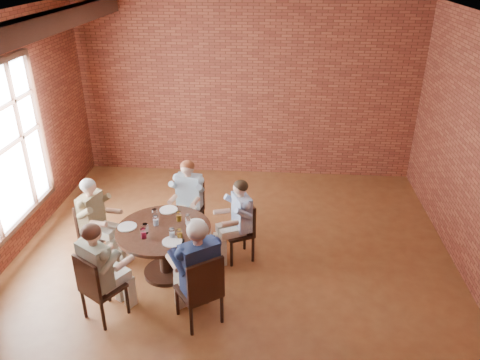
# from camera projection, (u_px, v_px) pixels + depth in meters

# --- Properties ---
(floor) EXTENTS (7.00, 7.00, 0.00)m
(floor) POSITION_uv_depth(u_px,v_px,m) (230.00, 276.00, 6.58)
(floor) COLOR brown
(floor) RESTS_ON ground
(ceiling) EXTENTS (7.00, 7.00, 0.00)m
(ceiling) POSITION_uv_depth(u_px,v_px,m) (227.00, 24.00, 5.08)
(ceiling) COLOR silver
(ceiling) RESTS_ON wall_back
(wall_back) EXTENTS (7.00, 0.00, 7.00)m
(wall_back) POSITION_uv_depth(u_px,v_px,m) (247.00, 91.00, 8.96)
(wall_back) COLOR brown
(wall_back) RESTS_ON ground
(ceiling_beam) EXTENTS (0.22, 6.90, 0.26)m
(ceiling_beam) POSITION_uv_depth(u_px,v_px,m) (13.00, 34.00, 5.31)
(ceiling_beam) COLOR black
(ceiling_beam) RESTS_ON ceiling
(window) EXTENTS (0.10, 2.16, 2.36)m
(window) POSITION_uv_depth(u_px,v_px,m) (2.00, 150.00, 6.44)
(window) COLOR white
(window) RESTS_ON wall_left
(dining_table) EXTENTS (1.29, 1.29, 0.75)m
(dining_table) POSITION_uv_depth(u_px,v_px,m) (165.00, 242.00, 6.41)
(dining_table) COLOR black
(dining_table) RESTS_ON floor
(chair_a) EXTENTS (0.52, 0.52, 0.90)m
(chair_a) POSITION_uv_depth(u_px,v_px,m) (243.00, 228.00, 6.80)
(chair_a) COLOR black
(chair_a) RESTS_ON floor
(diner_a) EXTENTS (0.75, 0.70, 1.27)m
(diner_a) POSITION_uv_depth(u_px,v_px,m) (238.00, 221.00, 6.72)
(diner_a) COLOR #4163A9
(diner_a) RESTS_ON floor
(chair_b) EXTENTS (0.46, 0.46, 0.91)m
(chair_b) POSITION_uv_depth(u_px,v_px,m) (191.00, 206.00, 7.38)
(chair_b) COLOR black
(chair_b) RESTS_ON floor
(diner_b) EXTENTS (0.59, 0.69, 1.29)m
(diner_b) POSITION_uv_depth(u_px,v_px,m) (188.00, 200.00, 7.24)
(diner_b) COLOR #98B1C2
(diner_b) RESTS_ON floor
(chair_c) EXTENTS (0.50, 0.50, 0.91)m
(chair_c) POSITION_uv_depth(u_px,v_px,m) (93.00, 228.00, 6.79)
(chair_c) COLOR black
(chair_c) RESTS_ON floor
(diner_c) EXTENTS (0.73, 0.65, 1.29)m
(diner_c) POSITION_uv_depth(u_px,v_px,m) (96.00, 220.00, 6.70)
(diner_c) COLOR brown
(diner_c) RESTS_ON floor
(chair_d) EXTENTS (0.59, 0.59, 0.94)m
(chair_d) POSITION_uv_depth(u_px,v_px,m) (97.00, 286.00, 5.60)
(chair_d) COLOR black
(chair_d) RESTS_ON floor
(diner_d) EXTENTS (0.80, 0.84, 1.34)m
(diner_d) POSITION_uv_depth(u_px,v_px,m) (101.00, 271.00, 5.59)
(diner_d) COLOR #A38E80
(diner_d) RESTS_ON floor
(chair_e) EXTENTS (0.65, 0.65, 0.98)m
(chair_e) POSITION_uv_depth(u_px,v_px,m) (202.00, 289.00, 5.53)
(chair_e) COLOR black
(chair_e) RESTS_ON floor
(diner_e) EXTENTS (0.88, 0.92, 1.42)m
(diner_e) POSITION_uv_depth(u_px,v_px,m) (198.00, 272.00, 5.52)
(diner_e) COLOR navy
(diner_e) RESTS_ON floor
(plate_a) EXTENTS (0.26, 0.26, 0.01)m
(plate_a) POSITION_uv_depth(u_px,v_px,m) (195.00, 224.00, 6.41)
(plate_a) COLOR white
(plate_a) RESTS_ON dining_table
(plate_b) EXTENTS (0.26, 0.26, 0.01)m
(plate_b) POSITION_uv_depth(u_px,v_px,m) (169.00, 210.00, 6.75)
(plate_b) COLOR white
(plate_b) RESTS_ON dining_table
(plate_c) EXTENTS (0.26, 0.26, 0.01)m
(plate_c) POSITION_uv_depth(u_px,v_px,m) (127.00, 227.00, 6.34)
(plate_c) COLOR white
(plate_c) RESTS_ON dining_table
(plate_d) EXTENTS (0.26, 0.26, 0.01)m
(plate_d) POSITION_uv_depth(u_px,v_px,m) (172.00, 242.00, 6.01)
(plate_d) COLOR white
(plate_d) RESTS_ON dining_table
(glass_a) EXTENTS (0.07, 0.07, 0.14)m
(glass_a) POSITION_uv_depth(u_px,v_px,m) (188.00, 220.00, 6.39)
(glass_a) COLOR white
(glass_a) RESTS_ON dining_table
(glass_b) EXTENTS (0.07, 0.07, 0.14)m
(glass_b) POSITION_uv_depth(u_px,v_px,m) (179.00, 216.00, 6.46)
(glass_b) COLOR white
(glass_b) RESTS_ON dining_table
(glass_c) EXTENTS (0.07, 0.07, 0.14)m
(glass_c) POSITION_uv_depth(u_px,v_px,m) (155.00, 214.00, 6.52)
(glass_c) COLOR white
(glass_c) RESTS_ON dining_table
(glass_d) EXTENTS (0.07, 0.07, 0.14)m
(glass_d) POSITION_uv_depth(u_px,v_px,m) (156.00, 221.00, 6.36)
(glass_d) COLOR white
(glass_d) RESTS_ON dining_table
(glass_e) EXTENTS (0.07, 0.07, 0.14)m
(glass_e) POSITION_uv_depth(u_px,v_px,m) (145.00, 228.00, 6.18)
(glass_e) COLOR white
(glass_e) RESTS_ON dining_table
(glass_f) EXTENTS (0.07, 0.07, 0.14)m
(glass_f) POSITION_uv_depth(u_px,v_px,m) (143.00, 233.00, 6.07)
(glass_f) COLOR white
(glass_f) RESTS_ON dining_table
(glass_g) EXTENTS (0.07, 0.07, 0.14)m
(glass_g) POSITION_uv_depth(u_px,v_px,m) (172.00, 233.00, 6.07)
(glass_g) COLOR white
(glass_g) RESTS_ON dining_table
(glass_h) EXTENTS (0.07, 0.07, 0.14)m
(glass_h) POSITION_uv_depth(u_px,v_px,m) (180.00, 234.00, 6.06)
(glass_h) COLOR white
(glass_h) RESTS_ON dining_table
(smartphone) EXTENTS (0.09, 0.15, 0.01)m
(smartphone) POSITION_uv_depth(u_px,v_px,m) (182.00, 242.00, 6.01)
(smartphone) COLOR black
(smartphone) RESTS_ON dining_table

